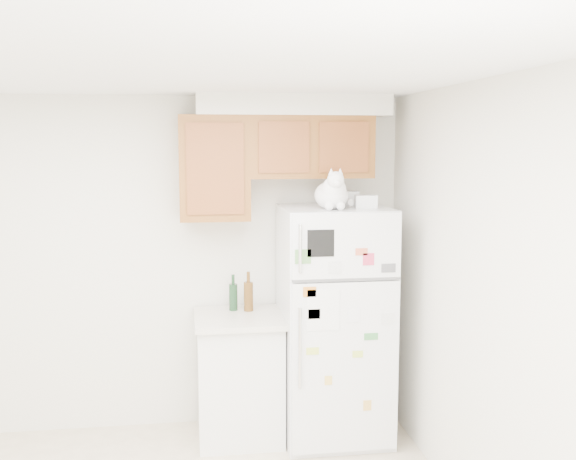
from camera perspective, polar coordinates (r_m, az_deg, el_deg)
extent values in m
cube|color=silver|center=(5.15, -11.80, -2.88)|extent=(3.80, 0.04, 2.50)
cube|color=silver|center=(3.57, 18.49, -7.68)|extent=(0.04, 4.00, 2.50)
cube|color=white|center=(3.10, -14.58, 13.57)|extent=(3.80, 4.00, 0.04)
cube|color=brown|center=(4.97, 1.86, 7.04)|extent=(0.90, 0.33, 0.45)
cube|color=brown|center=(4.90, -6.27, 5.24)|extent=(0.50, 0.33, 0.75)
cube|color=silver|center=(4.97, 0.41, 10.51)|extent=(1.40, 0.37, 0.15)
cube|color=white|center=(4.97, 3.91, -7.85)|extent=(0.76, 0.72, 1.70)
cube|color=white|center=(4.48, 5.01, -1.36)|extent=(0.74, 0.03, 0.44)
cube|color=white|center=(4.68, 4.89, -11.57)|extent=(0.74, 0.03, 1.19)
cube|color=#59595B|center=(4.52, 4.97, -4.18)|extent=(0.74, 0.03, 0.02)
cylinder|color=silver|center=(4.39, 1.03, -1.58)|extent=(0.02, 0.02, 0.32)
cylinder|color=silver|center=(4.54, 1.01, -9.96)|extent=(0.02, 0.02, 0.55)
cube|color=black|center=(4.42, 2.79, -1.13)|extent=(0.18, 0.00, 0.18)
cube|color=white|center=(4.52, 3.01, -6.78)|extent=(0.22, 0.00, 0.28)
cube|color=silver|center=(4.64, 8.46, -7.43)|extent=(0.09, 0.00, 0.08)
cube|color=#C0D54B|center=(4.65, 5.92, -10.41)|extent=(0.07, 0.00, 0.05)
cube|color=silver|center=(4.47, 3.98, -3.18)|extent=(0.09, 0.00, 0.08)
cube|color=gold|center=(4.80, 6.73, -14.53)|extent=(0.06, 0.00, 0.07)
cube|color=#D03456|center=(4.52, 6.83, -2.48)|extent=(0.08, 0.00, 0.08)
cube|color=white|center=(4.57, 5.60, -7.20)|extent=(0.08, 0.00, 0.09)
cube|color=#70954A|center=(4.51, 2.22, -7.12)|extent=(0.08, 0.00, 0.07)
cube|color=#4F4F54|center=(4.57, 8.51, -3.21)|extent=(0.10, 0.00, 0.06)
cube|color=#D26041|center=(4.50, 6.25, -1.84)|extent=(0.08, 0.00, 0.05)
cube|color=silver|center=(4.83, 8.38, -14.41)|extent=(0.05, 0.00, 0.06)
cube|color=orange|center=(4.47, 1.85, -5.26)|extent=(0.09, 0.00, 0.07)
cube|color=#579048|center=(4.42, 1.28, -2.27)|extent=(0.11, 0.00, 0.10)
cube|color=#E0B94F|center=(4.67, 3.44, -12.60)|extent=(0.05, 0.00, 0.06)
cube|color=#C7D94C|center=(4.58, 2.10, -10.21)|extent=(0.09, 0.00, 0.05)
cube|color=#3C8642|center=(4.64, 7.05, -8.94)|extent=(0.10, 0.00, 0.05)
cube|color=white|center=(5.06, -4.13, -12.46)|extent=(0.60, 0.60, 0.88)
cube|color=beige|center=(4.90, -4.16, -7.47)|extent=(0.64, 0.64, 0.04)
ellipsoid|color=white|center=(4.69, 3.68, 2.94)|extent=(0.23, 0.31, 0.20)
ellipsoid|color=white|center=(4.60, 3.91, 3.41)|extent=(0.17, 0.13, 0.18)
sphere|color=white|center=(4.55, 4.05, 4.25)|extent=(0.11, 0.11, 0.11)
cone|color=white|center=(4.54, 3.68, 4.97)|extent=(0.04, 0.04, 0.04)
cone|color=white|center=(4.55, 4.44, 4.97)|extent=(0.04, 0.04, 0.04)
cone|color=#D88C8C|center=(4.53, 3.69, 4.91)|extent=(0.02, 0.02, 0.03)
cone|color=#D88C8C|center=(4.54, 4.46, 4.92)|extent=(0.02, 0.02, 0.03)
sphere|color=white|center=(4.50, 4.19, 3.99)|extent=(0.05, 0.05, 0.05)
sphere|color=white|center=(4.56, 3.51, 2.04)|extent=(0.06, 0.06, 0.06)
sphere|color=white|center=(4.58, 4.48, 2.06)|extent=(0.06, 0.06, 0.06)
cylinder|color=white|center=(4.82, 4.54, 2.31)|extent=(0.14, 0.20, 0.07)
cube|color=white|center=(4.98, 4.81, 2.70)|extent=(0.20, 0.16, 0.10)
cube|color=white|center=(4.77, 6.59, 2.41)|extent=(0.16, 0.13, 0.09)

